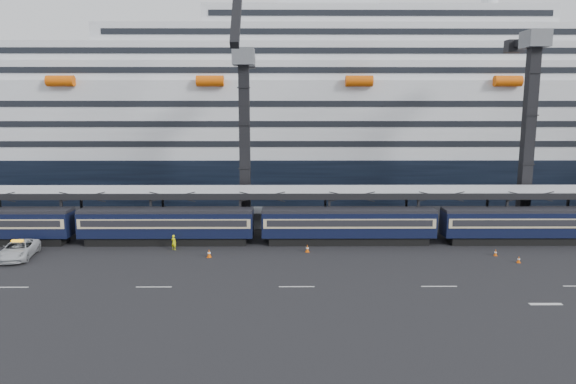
# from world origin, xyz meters

# --- Properties ---
(ground) EXTENTS (260.00, 260.00, 0.00)m
(ground) POSITION_xyz_m (0.00, 0.00, 0.00)
(ground) COLOR black
(ground) RESTS_ON ground
(lane_markings) EXTENTS (111.00, 4.27, 0.02)m
(lane_markings) POSITION_xyz_m (8.15, -5.23, 0.01)
(lane_markings) COLOR beige
(lane_markings) RESTS_ON ground
(train) EXTENTS (133.05, 3.00, 4.05)m
(train) POSITION_xyz_m (-4.65, 10.00, 2.20)
(train) COLOR black
(train) RESTS_ON ground
(canopy) EXTENTS (130.00, 6.25, 5.53)m
(canopy) POSITION_xyz_m (0.00, 14.00, 5.25)
(canopy) COLOR #999CA1
(canopy) RESTS_ON ground
(cruise_ship) EXTENTS (214.09, 28.84, 34.00)m
(cruise_ship) POSITION_xyz_m (-1.08, 45.99, 12.34)
(cruise_ship) COLOR black
(cruise_ship) RESTS_ON ground
(crane_dark_near) EXTENTS (4.50, 17.75, 35.08)m
(crane_dark_near) POSITION_xyz_m (-20.00, 18.59, 11.93)
(crane_dark_near) COLOR #4C4F54
(crane_dark_near) RESTS_ON ground
(crane_dark_mid) EXTENTS (4.50, 18.24, 39.64)m
(crane_dark_mid) POSITION_xyz_m (15.00, 17.59, 13.36)
(crane_dark_mid) COLOR #4C4F54
(crane_dark_mid) RESTS_ON ground
(pickup_truck) EXTENTS (3.84, 6.55, 1.71)m
(pickup_truck) POSITION_xyz_m (-41.67, 4.55, 0.86)
(pickup_truck) COLOR #B4B8BC
(pickup_truck) RESTS_ON ground
(worker) EXTENTS (0.70, 0.61, 1.62)m
(worker) POSITION_xyz_m (-26.76, 7.50, 0.81)
(worker) COLOR #E9EB0C
(worker) RESTS_ON ground
(traffic_cone_b) EXTENTS (0.43, 0.43, 0.87)m
(traffic_cone_b) POSITION_xyz_m (-22.62, 4.70, 0.43)
(traffic_cone_b) COLOR #DA5206
(traffic_cone_b) RESTS_ON ground
(traffic_cone_c) EXTENTS (0.40, 0.40, 0.80)m
(traffic_cone_c) POSITION_xyz_m (-12.64, 6.57, 0.40)
(traffic_cone_c) COLOR #DA5206
(traffic_cone_c) RESTS_ON ground
(traffic_cone_d) EXTENTS (0.34, 0.34, 0.68)m
(traffic_cone_d) POSITION_xyz_m (7.74, 2.68, 0.34)
(traffic_cone_d) COLOR #DA5206
(traffic_cone_d) RESTS_ON ground
(traffic_cone_e) EXTENTS (0.34, 0.34, 0.67)m
(traffic_cone_e) POSITION_xyz_m (6.46, 5.09, 0.33)
(traffic_cone_e) COLOR #DA5206
(traffic_cone_e) RESTS_ON ground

